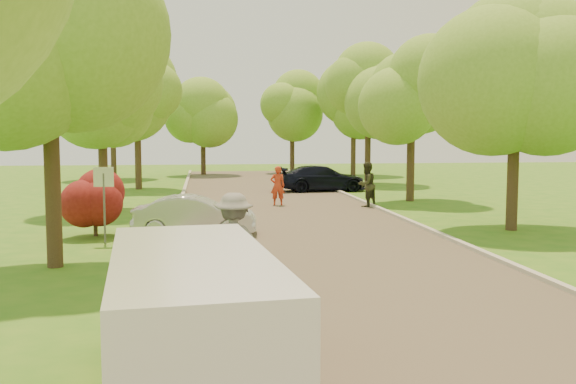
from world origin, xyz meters
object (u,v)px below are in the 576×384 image
longboard (235,297)px  minivan (192,321)px  person_olive (367,185)px  street_sign (104,189)px  person_striped (278,186)px  silver_sedan (195,216)px  skateboarder (234,245)px  dark_sedan (322,178)px

longboard → minivan: bearing=90.4°
minivan → longboard: bearing=74.6°
minivan → person_olive: person_olive is taller
street_sign → person_striped: (5.93, 8.94, -0.71)m
minivan → silver_sedan: size_ratio=1.29×
skateboarder → person_olive: 15.95m
street_sign → minivan: bearing=-76.6°
person_striped → person_olive: (3.67, -1.02, 0.10)m
street_sign → dark_sedan: 17.92m
longboard → skateboarder: bearing=10.0°
person_striped → person_olive: person_olive is taller
silver_sedan → person_olive: bearing=-41.5°
longboard → person_striped: 15.90m
longboard → street_sign: bearing=-53.8°
person_striped → dark_sedan: bearing=-115.0°
silver_sedan → longboard: 8.03m
skateboarder → person_striped: size_ratio=1.12×
skateboarder → person_olive: (6.30, 14.65, -0.13)m
skateboarder → street_sign: bearing=-53.8°
minivan → skateboarder: (0.70, 4.16, 0.17)m
minivan → silver_sedan: bearing=84.7°
longboard → dark_sedan: bearing=-94.6°
dark_sedan → person_olive: 7.52m
minivan → dark_sedan: 27.10m
street_sign → skateboarder: (3.30, -6.73, -0.48)m
street_sign → person_olive: size_ratio=1.14×
silver_sedan → person_olive: person_olive is taller
dark_sedan → person_striped: person_striped is taller
street_sign → minivan: street_sign is taller
person_striped → longboard: bearing=81.5°
street_sign → silver_sedan: bearing=26.4°
street_sign → longboard: street_sign is taller
silver_sedan → person_olive: 9.75m
dark_sedan → skateboarder: size_ratio=2.49×
street_sign → dark_sedan: size_ratio=0.46×
street_sign → minivan: (2.60, -10.89, -0.65)m
silver_sedan → dark_sedan: 15.64m
dark_sedan → skateboarder: bearing=160.8°
street_sign → silver_sedan: 2.95m
minivan → person_olive: size_ratio=2.52×
silver_sedan → longboard: bearing=-169.0°
street_sign → silver_sedan: (2.50, 1.24, -0.95)m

